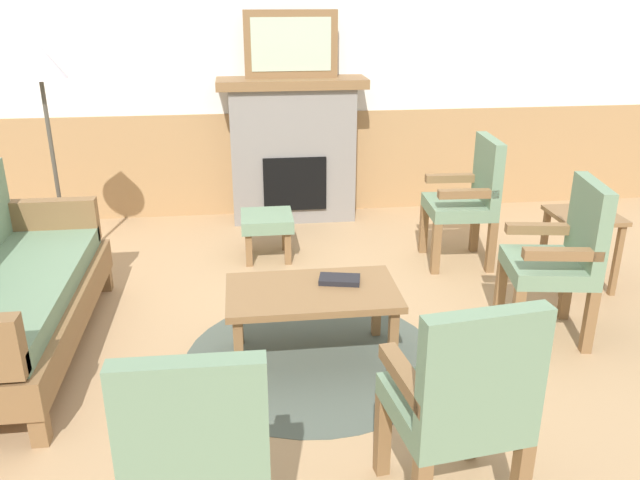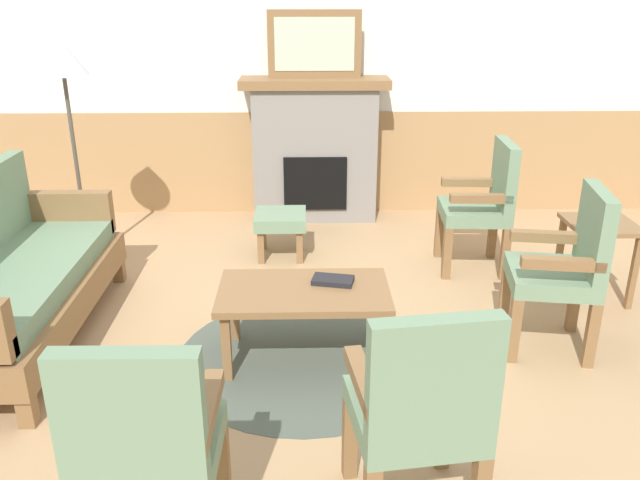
% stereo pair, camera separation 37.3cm
% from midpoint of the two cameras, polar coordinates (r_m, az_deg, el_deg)
% --- Properties ---
extents(ground_plane, '(14.00, 14.00, 0.00)m').
position_cam_midpoint_polar(ground_plane, '(3.94, -2.11, -9.39)').
color(ground_plane, tan).
extents(wall_back, '(7.20, 0.14, 2.70)m').
position_cam_midpoint_polar(wall_back, '(6.02, -4.56, 14.63)').
color(wall_back, white).
rests_on(wall_back, ground_plane).
extents(fireplace, '(1.30, 0.44, 1.28)m').
position_cam_midpoint_polar(fireplace, '(5.89, -4.25, 7.97)').
color(fireplace, gray).
rests_on(fireplace, ground_plane).
extents(framed_picture, '(0.80, 0.04, 0.56)m').
position_cam_midpoint_polar(framed_picture, '(5.74, -4.51, 16.81)').
color(framed_picture, brown).
rests_on(framed_picture, fireplace).
extents(couch, '(0.70, 1.80, 0.98)m').
position_cam_midpoint_polar(couch, '(4.15, -28.19, -4.24)').
color(couch, brown).
rests_on(couch, ground_plane).
extents(coffee_table, '(0.96, 0.56, 0.44)m').
position_cam_midpoint_polar(coffee_table, '(3.64, -3.63, -5.20)').
color(coffee_table, brown).
rests_on(coffee_table, ground_plane).
extents(round_rug, '(1.49, 1.49, 0.01)m').
position_cam_midpoint_polar(round_rug, '(3.83, -3.50, -10.32)').
color(round_rug, '#4C564C').
rests_on(round_rug, ground_plane).
extents(book_on_table, '(0.25, 0.18, 0.03)m').
position_cam_midpoint_polar(book_on_table, '(3.70, -1.16, -3.57)').
color(book_on_table, black).
rests_on(book_on_table, coffee_table).
extents(footstool, '(0.40, 0.40, 0.36)m').
position_cam_midpoint_polar(footstool, '(5.10, -6.80, 1.41)').
color(footstool, brown).
rests_on(footstool, ground_plane).
extents(armchair_near_fireplace, '(0.51, 0.51, 0.98)m').
position_cam_midpoint_polar(armchair_near_fireplace, '(4.99, 10.93, 3.83)').
color(armchair_near_fireplace, brown).
rests_on(armchair_near_fireplace, ground_plane).
extents(armchair_by_window_left, '(0.55, 0.55, 0.98)m').
position_cam_midpoint_polar(armchair_by_window_left, '(4.03, 18.12, -1.20)').
color(armchair_by_window_left, brown).
rests_on(armchair_by_window_left, ground_plane).
extents(armchair_front_left, '(0.49, 0.49, 0.98)m').
position_cam_midpoint_polar(armchair_front_left, '(2.38, -15.33, -17.77)').
color(armchair_front_left, brown).
rests_on(armchair_front_left, ground_plane).
extents(armchair_front_center, '(0.54, 0.54, 0.98)m').
position_cam_midpoint_polar(armchair_front_center, '(2.58, 8.29, -13.82)').
color(armchair_front_center, brown).
rests_on(armchair_front_center, ground_plane).
extents(side_table, '(0.44, 0.44, 0.55)m').
position_cam_midpoint_polar(side_table, '(4.81, 20.12, 0.89)').
color(side_table, brown).
rests_on(side_table, ground_plane).
extents(floor_lamp_by_couch, '(0.36, 0.36, 1.68)m').
position_cam_midpoint_polar(floor_lamp_by_couch, '(5.02, -25.47, 12.95)').
color(floor_lamp_by_couch, '#332D28').
rests_on(floor_lamp_by_couch, ground_plane).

